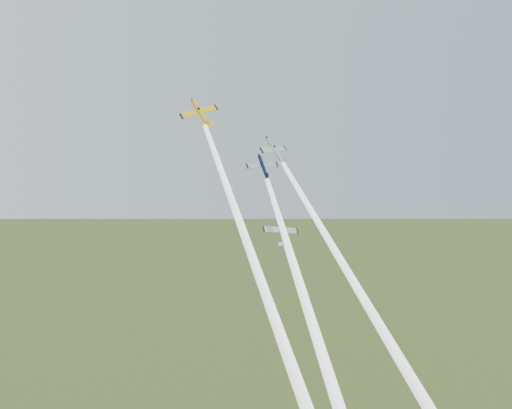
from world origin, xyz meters
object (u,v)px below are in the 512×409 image
plane_silver_right (276,151)px  plane_silver_low (282,232)px  plane_yellow (201,113)px  plane_navy (263,167)px

plane_silver_right → plane_silver_low: bearing=-137.0°
plane_yellow → plane_silver_low: size_ratio=1.08×
plane_navy → plane_silver_right: (6.81, 4.89, 3.21)m
plane_silver_low → plane_yellow: bearing=139.0°
plane_silver_right → plane_silver_low: size_ratio=1.11×
plane_silver_right → plane_silver_low: (-6.88, -11.27, -15.93)m
plane_yellow → plane_silver_low: (10.63, -13.10, -23.47)m
plane_yellow → plane_silver_right: bearing=-2.6°
plane_silver_low → plane_silver_right: bearing=68.6°
plane_navy → plane_silver_low: (-0.07, -6.38, -12.72)m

